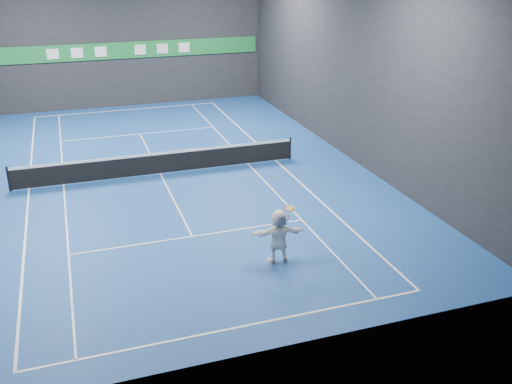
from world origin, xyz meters
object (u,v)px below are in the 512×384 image
object	(u,v)px
tennis_net	(160,162)
tennis_racket	(289,210)
tennis_ball	(276,177)
player	(279,236)

from	to	relation	value
tennis_net	tennis_racket	xyz separation A→B (m)	(2.57, -8.90, 1.17)
tennis_ball	tennis_racket	world-z (taller)	tennis_ball
tennis_net	tennis_racket	distance (m)	9.33
tennis_racket	tennis_ball	bearing A→B (deg)	168.43
player	tennis_net	distance (m)	9.22
player	tennis_racket	distance (m)	0.89
tennis_racket	tennis_net	bearing A→B (deg)	106.12
player	tennis_net	world-z (taller)	player
tennis_racket	player	bearing A→B (deg)	-172.10
player	tennis_racket	bearing A→B (deg)	-164.15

